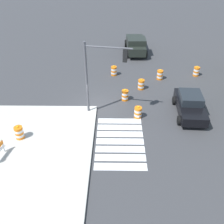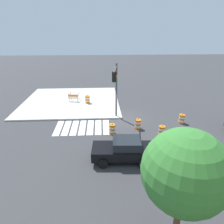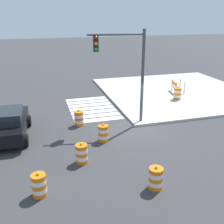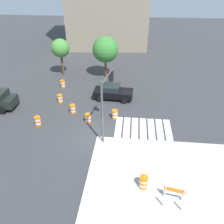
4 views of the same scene
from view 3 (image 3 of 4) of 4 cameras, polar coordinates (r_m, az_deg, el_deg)
name	(u,v)px [view 3 (image 3 of 4)]	position (r m, az deg, el deg)	size (l,w,h in m)	color
ground_plane	(135,127)	(16.21, 4.93, -3.27)	(120.00, 120.00, 0.00)	#38383A
sidewalk_corner	(176,92)	(23.75, 13.44, 4.25)	(12.00, 12.00, 0.15)	#BCB7AD
crosswalk_stripes	(92,108)	(19.31, -4.28, 0.78)	(5.10, 3.20, 0.02)	silver
sports_car	(8,124)	(15.67, -21.22, -2.30)	(4.39, 2.31, 1.63)	black
traffic_barrel_near_corner	(39,185)	(10.74, -15.26, -14.78)	(0.56, 0.56, 1.02)	orange
traffic_barrel_median_near	(103,133)	(14.34, -1.86, -4.53)	(0.56, 0.56, 1.02)	orange
traffic_barrel_median_far	(156,178)	(10.88, 9.27, -13.74)	(0.56, 0.56, 1.02)	orange
traffic_barrel_far_curb	(82,154)	(12.46, -6.49, -8.80)	(0.56, 0.56, 1.02)	orange
traffic_barrel_lane_center	(79,118)	(16.40, -7.03, -1.35)	(0.56, 0.56, 1.02)	orange
traffic_barrel_on_sidewalk	(177,94)	(21.31, 13.74, 3.84)	(0.56, 0.56, 1.02)	orange
construction_barricade	(176,85)	(23.22, 13.44, 5.53)	(1.36, 0.99, 1.00)	silver
traffic_light_pole	(124,61)	(15.59, 2.53, 10.87)	(0.70, 3.26, 5.50)	#4C4C51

